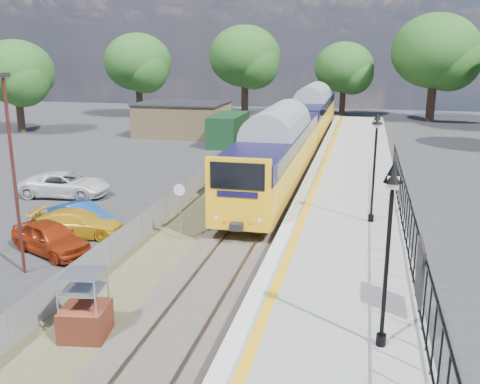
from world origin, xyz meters
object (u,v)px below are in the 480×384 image
(victorian_lamp_south, at_px, (391,212))
(car_white, at_px, (65,185))
(train, at_px, (300,125))
(victorian_lamp_north, at_px, (376,142))
(brick_plinth, at_px, (84,306))
(car_red, at_px, (51,238))
(car_blue, at_px, (82,217))
(speed_sign, at_px, (180,203))
(car_yellow, at_px, (79,223))
(carpark_lamp, at_px, (13,164))

(victorian_lamp_south, distance_m, car_white, 21.83)
(train, bearing_deg, victorian_lamp_north, -73.99)
(brick_plinth, xyz_separation_m, car_red, (-4.61, 5.61, -0.31))
(victorian_lamp_south, distance_m, train, 29.06)
(victorian_lamp_north, distance_m, train, 19.31)
(train, relative_size, car_blue, 11.36)
(brick_plinth, relative_size, car_white, 0.41)
(speed_sign, bearing_deg, car_yellow, -169.26)
(car_yellow, bearing_deg, victorian_lamp_north, -87.77)
(victorian_lamp_north, height_order, train, victorian_lamp_north)
(train, xyz_separation_m, car_red, (-7.13, -22.74, -1.69))
(carpark_lamp, height_order, car_blue, carpark_lamp)
(carpark_lamp, bearing_deg, car_red, 93.16)
(carpark_lamp, xyz_separation_m, car_yellow, (-0.07, 4.07, -3.49))
(car_blue, relative_size, car_white, 0.74)
(victorian_lamp_south, distance_m, brick_plinth, 8.69)
(car_red, bearing_deg, brick_plinth, -115.84)
(victorian_lamp_south, relative_size, victorian_lamp_north, 1.00)
(car_red, height_order, car_white, car_white)
(carpark_lamp, bearing_deg, train, 74.13)
(brick_plinth, relative_size, car_blue, 0.56)
(train, xyz_separation_m, brick_plinth, (-2.53, -28.35, -1.38))
(speed_sign, xyz_separation_m, car_red, (-4.60, -2.47, -1.03))
(speed_sign, bearing_deg, victorian_lamp_north, 19.14)
(victorian_lamp_north, xyz_separation_m, car_blue, (-12.69, -1.29, -3.71))
(train, xyz_separation_m, carpark_lamp, (-7.02, -24.70, 1.73))
(speed_sign, distance_m, car_yellow, 4.71)
(speed_sign, xyz_separation_m, car_yellow, (-4.56, -0.36, -1.11))
(train, relative_size, car_white, 8.43)
(train, relative_size, car_yellow, 10.21)
(car_blue, bearing_deg, brick_plinth, -126.99)
(speed_sign, relative_size, car_yellow, 0.63)
(speed_sign, bearing_deg, train, 89.06)
(carpark_lamp, bearing_deg, victorian_lamp_north, 26.85)
(victorian_lamp_south, height_order, car_red, victorian_lamp_south)
(car_red, relative_size, car_white, 0.79)
(brick_plinth, xyz_separation_m, car_blue, (-4.86, 8.60, -0.37))
(victorian_lamp_south, xyz_separation_m, car_red, (-12.63, 5.73, -3.65))
(brick_plinth, distance_m, car_red, 7.27)
(carpark_lamp, height_order, car_yellow, carpark_lamp)
(speed_sign, bearing_deg, brick_plinth, -83.80)
(train, distance_m, speed_sign, 20.44)
(car_blue, relative_size, car_yellow, 0.90)
(victorian_lamp_south, height_order, train, victorian_lamp_south)
(car_red, distance_m, car_white, 8.87)
(brick_plinth, height_order, car_white, brick_plinth)
(victorian_lamp_south, relative_size, carpark_lamp, 0.64)
(carpark_lamp, distance_m, car_white, 11.22)
(train, distance_m, car_yellow, 21.89)
(victorian_lamp_north, distance_m, car_white, 17.24)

